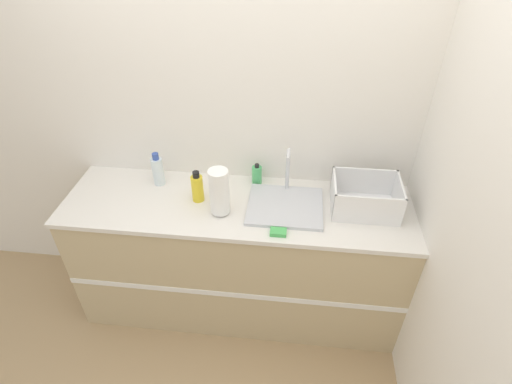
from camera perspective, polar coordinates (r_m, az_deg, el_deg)
The scene contains 11 objects.
ground_plane at distance 2.91m, azimuth -3.00°, elevation -20.02°, with size 12.00×12.00×0.00m, color tan.
wall_back at distance 2.48m, azimuth -1.72°, elevation 9.67°, with size 4.50×0.06×2.60m.
wall_right at distance 2.30m, azimuth 24.77°, elevation 3.66°, with size 0.06×2.60×2.60m.
counter_cabinet at distance 2.72m, azimuth -2.35°, elevation -9.37°, with size 2.12×0.62×0.94m.
sink at distance 2.38m, azimuth 4.19°, elevation -1.70°, with size 0.44×0.38×0.31m.
paper_towel_roll at distance 2.26m, azimuth -5.27°, elevation 0.01°, with size 0.11×0.11×0.29m.
dish_rack at distance 2.41m, azimuth 15.30°, elevation -0.97°, with size 0.38×0.29×0.19m.
bottle_yellow at distance 2.41m, azimuth -8.37°, elevation 0.62°, with size 0.07×0.07×0.20m.
bottle_clear at distance 2.59m, azimuth -13.84°, elevation 3.00°, with size 0.07×0.07×0.22m.
soap_dispenser at distance 2.54m, azimuth 0.12°, elevation 2.49°, with size 0.06×0.06×0.14m.
sponge at distance 2.20m, azimuth 3.20°, elevation -5.74°, with size 0.09×0.06×0.02m.
Camera 1 is at (0.32, -1.55, 2.44)m, focal length 28.00 mm.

